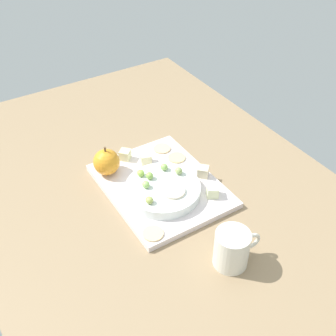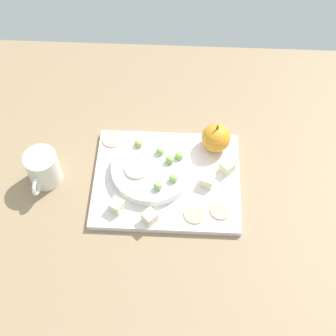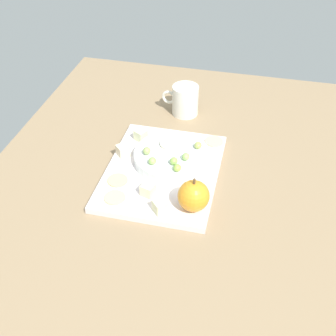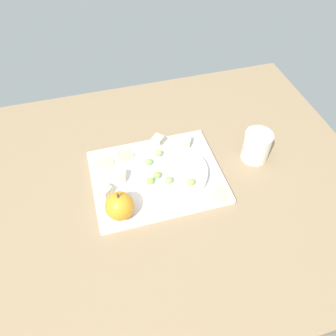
% 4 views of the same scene
% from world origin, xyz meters
% --- Properties ---
extents(table, '(1.16, 0.84, 0.04)m').
position_xyz_m(table, '(0.00, 0.00, 0.02)').
color(table, '#8F7656').
rests_on(table, ground).
extents(platter, '(0.32, 0.25, 0.01)m').
position_xyz_m(platter, '(0.04, 0.01, 0.05)').
color(platter, silver).
rests_on(platter, table).
extents(serving_dish, '(0.18, 0.18, 0.02)m').
position_xyz_m(serving_dish, '(0.08, 0.00, 0.07)').
color(serving_dish, white).
rests_on(serving_dish, platter).
extents(apple_whole, '(0.07, 0.07, 0.07)m').
position_xyz_m(apple_whole, '(-0.06, -0.08, 0.09)').
color(apple_whole, orange).
rests_on(apple_whole, platter).
extents(apple_stem, '(0.01, 0.01, 0.01)m').
position_xyz_m(apple_stem, '(-0.06, -0.08, 0.13)').
color(apple_stem, brown).
rests_on(apple_stem, apple_whole).
extents(cheese_cube_0, '(0.03, 0.03, 0.03)m').
position_xyz_m(cheese_cube_0, '(-0.05, 0.02, 0.07)').
color(cheese_cube_0, beige).
rests_on(cheese_cube_0, platter).
extents(cheese_cube_1, '(0.04, 0.04, 0.03)m').
position_xyz_m(cheese_cube_1, '(0.07, 0.12, 0.07)').
color(cheese_cube_1, beige).
rests_on(cheese_cube_1, platter).
extents(cheese_cube_2, '(0.04, 0.04, 0.03)m').
position_xyz_m(cheese_cube_2, '(0.14, 0.10, 0.07)').
color(cheese_cube_2, beige).
rests_on(cheese_cube_2, platter).
extents(cheese_cube_3, '(0.04, 0.04, 0.03)m').
position_xyz_m(cheese_cube_3, '(-0.09, -0.01, 0.07)').
color(cheese_cube_3, beige).
rests_on(cheese_cube_3, platter).
extents(cracker_0, '(0.05, 0.05, 0.00)m').
position_xyz_m(cracker_0, '(-0.02, 0.10, 0.06)').
color(cracker_0, '#DBC284').
rests_on(cracker_0, platter).
extents(cracker_1, '(0.05, 0.05, 0.00)m').
position_xyz_m(cracker_1, '(0.18, -0.08, 0.06)').
color(cracker_1, '#DDBD8C').
rests_on(cracker_1, platter).
extents(cracker_2, '(0.05, 0.05, 0.00)m').
position_xyz_m(cracker_2, '(-0.07, 0.09, 0.06)').
color(cracker_2, '#DDBC8B').
rests_on(cracker_2, platter).
extents(grape_0, '(0.02, 0.02, 0.02)m').
position_xyz_m(grape_0, '(0.02, -0.03, 0.09)').
color(grape_0, '#92BC4A').
rests_on(grape_0, serving_dish).
extents(grape_1, '(0.02, 0.02, 0.02)m').
position_xyz_m(grape_1, '(0.06, 0.06, 0.09)').
color(grape_1, '#95AD60').
rests_on(grape_1, serving_dish).
extents(grape_2, '(0.02, 0.02, 0.02)m').
position_xyz_m(grape_2, '(0.11, -0.05, 0.08)').
color(grape_2, '#9DAE54').
rests_on(grape_2, serving_dish).
extents(grape_3, '(0.02, 0.02, 0.02)m').
position_xyz_m(grape_3, '(0.06, -0.04, 0.09)').
color(grape_3, '#92C062').
rests_on(grape_3, serving_dish).
extents(grape_4, '(0.02, 0.02, 0.02)m').
position_xyz_m(grape_4, '(0.03, 0.03, 0.09)').
color(grape_4, '#8DB95B').
rests_on(grape_4, serving_dish).
extents(grape_5, '(0.02, 0.02, 0.02)m').
position_xyz_m(grape_5, '(0.04, -0.01, 0.09)').
color(grape_5, '#89B44F').
rests_on(grape_5, serving_dish).
extents(apple_slice_0, '(0.05, 0.05, 0.01)m').
position_xyz_m(apple_slice_0, '(0.11, 0.01, 0.08)').
color(apple_slice_0, beige).
rests_on(apple_slice_0, serving_dish).
extents(cup, '(0.07, 0.10, 0.08)m').
position_xyz_m(cup, '(0.31, 0.02, 0.08)').
color(cup, silver).
rests_on(cup, table).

